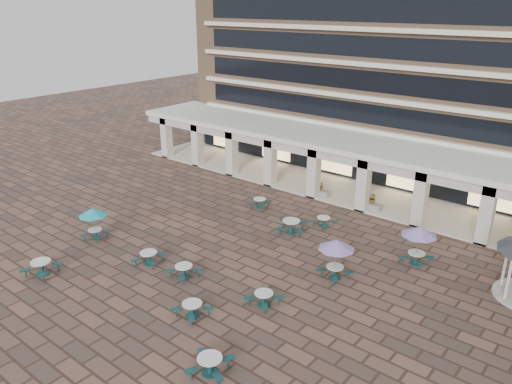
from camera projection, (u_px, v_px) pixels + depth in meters
ground at (226, 266)px, 28.78m from camera, size 120.00×120.00×0.00m
apartment_building at (423, 22)px, 42.70m from camera, size 40.00×15.50×25.20m
retail_arcade at (354, 158)px, 38.42m from camera, size 42.00×6.60×4.40m
picnic_table_1 at (149, 257)px, 28.93m from camera, size 2.04×2.04×0.75m
picnic_table_2 at (192, 308)px, 24.10m from camera, size 1.71×1.71×0.74m
picnic_table_3 at (210, 364)px, 20.39m from camera, size 2.14×2.14×0.79m
picnic_table_4 at (93, 213)px, 31.50m from camera, size 1.82×1.82×2.10m
picnic_table_5 at (41, 266)px, 27.81m from camera, size 2.21×2.21×0.82m
picnic_table_6 at (336, 246)px, 26.89m from camera, size 2.02×2.02×2.33m
picnic_table_7 at (264, 298)px, 25.00m from camera, size 1.67×1.67×0.72m
picnic_table_8 at (260, 202)px, 36.87m from camera, size 1.80×1.80×0.68m
picnic_table_9 at (324, 221)px, 33.74m from camera, size 1.58×1.58×0.67m
picnic_table_10 at (184, 270)px, 27.51m from camera, size 1.72×1.72×0.73m
picnic_table_11 at (419, 233)px, 28.36m from camera, size 2.05×2.05×2.37m
picnic_table_13 at (291, 225)px, 32.83m from camera, size 2.38×2.38×0.87m
planter_left at (321, 191)px, 38.98m from camera, size 1.50×0.65×1.19m
planter_right at (372, 202)px, 36.35m from camera, size 1.50×0.79×1.35m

